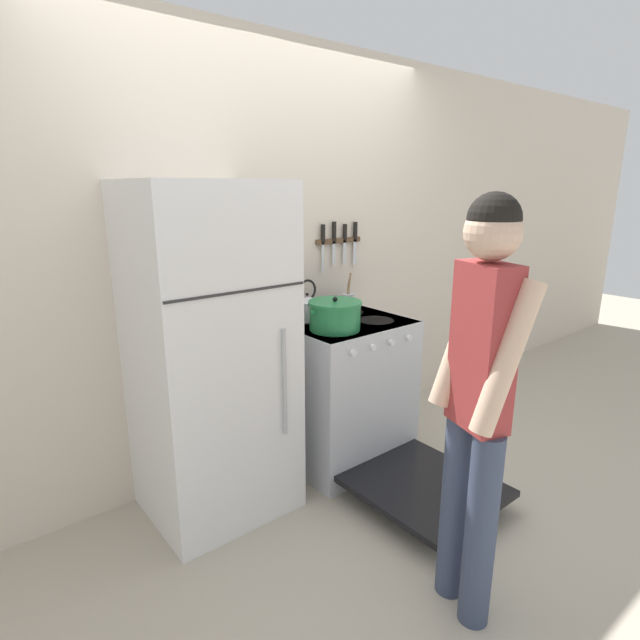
# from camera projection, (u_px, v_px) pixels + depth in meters

# --- Properties ---
(ground_plane) EXTENTS (14.00, 14.00, 0.00)m
(ground_plane) POSITION_uv_depth(u_px,v_px,m) (273.00, 448.00, 3.36)
(ground_plane) COLOR #B2A893
(wall_back) EXTENTS (10.00, 0.06, 2.55)m
(wall_back) POSITION_uv_depth(u_px,v_px,m) (265.00, 258.00, 3.05)
(wall_back) COLOR beige
(wall_back) RESTS_ON ground_plane
(refrigerator) EXTENTS (0.72, 0.66, 1.73)m
(refrigerator) POSITION_uv_depth(u_px,v_px,m) (211.00, 355.00, 2.55)
(refrigerator) COLOR white
(refrigerator) RESTS_ON ground_plane
(stove_range) EXTENTS (0.74, 1.41, 0.91)m
(stove_range) POSITION_uv_depth(u_px,v_px,m) (344.00, 391.00, 3.14)
(stove_range) COLOR silver
(stove_range) RESTS_ON ground_plane
(dutch_oven_pot) EXTENTS (0.34, 0.30, 0.19)m
(dutch_oven_pot) POSITION_uv_depth(u_px,v_px,m) (335.00, 315.00, 2.82)
(dutch_oven_pot) COLOR #237A42
(dutch_oven_pot) RESTS_ON stove_range
(tea_kettle) EXTENTS (0.22, 0.17, 0.25)m
(tea_kettle) POSITION_uv_depth(u_px,v_px,m) (307.00, 307.00, 3.04)
(tea_kettle) COLOR silver
(tea_kettle) RESTS_ON stove_range
(utensil_jar) EXTENTS (0.08, 0.08, 0.26)m
(utensil_jar) POSITION_uv_depth(u_px,v_px,m) (348.00, 301.00, 3.25)
(utensil_jar) COLOR #B7BABF
(utensil_jar) RESTS_ON stove_range
(person) EXTENTS (0.34, 0.40, 1.69)m
(person) POSITION_uv_depth(u_px,v_px,m) (479.00, 392.00, 1.86)
(person) COLOR #38425B
(person) RESTS_ON ground_plane
(wall_knife_strip) EXTENTS (0.38, 0.03, 0.33)m
(wall_knife_strip) POSITION_uv_depth(u_px,v_px,m) (339.00, 239.00, 3.33)
(wall_knife_strip) COLOR brown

